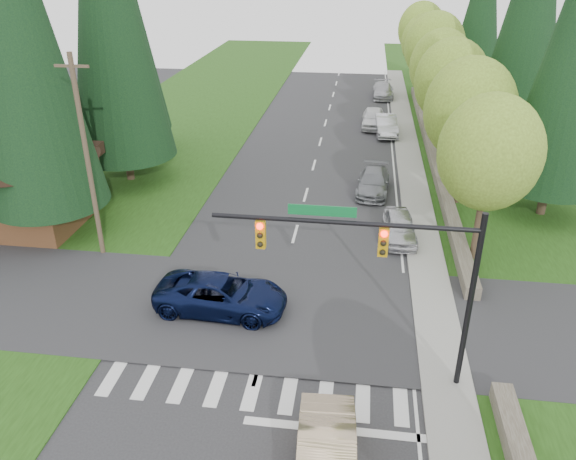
% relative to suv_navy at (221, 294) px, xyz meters
% --- Properties ---
extents(grass_east, '(14.00, 110.00, 0.06)m').
position_rel_suv_navy_xyz_m(grass_east, '(15.24, 12.08, -0.75)').
color(grass_east, '#1F4111').
rests_on(grass_east, ground).
extents(grass_west, '(14.00, 110.00, 0.06)m').
position_rel_suv_navy_xyz_m(grass_west, '(-10.76, 12.08, -0.75)').
color(grass_west, '#1F4111').
rests_on(grass_west, ground).
extents(cross_street, '(120.00, 8.00, 0.10)m').
position_rel_suv_navy_xyz_m(cross_street, '(2.24, 0.08, -0.78)').
color(cross_street, '#28282B').
rests_on(cross_street, ground).
extents(sidewalk_east, '(1.80, 80.00, 0.13)m').
position_rel_suv_navy_xyz_m(sidewalk_east, '(9.14, 14.08, -0.72)').
color(sidewalk_east, gray).
rests_on(sidewalk_east, ground).
extents(curb_east, '(0.20, 80.00, 0.13)m').
position_rel_suv_navy_xyz_m(curb_east, '(8.29, 14.08, -0.72)').
color(curb_east, gray).
rests_on(curb_east, ground).
extents(stone_wall_north, '(0.70, 40.00, 0.70)m').
position_rel_suv_navy_xyz_m(stone_wall_north, '(10.84, 22.08, -0.43)').
color(stone_wall_north, '#4C4438').
rests_on(stone_wall_north, ground).
extents(traffic_signal, '(8.70, 0.37, 6.80)m').
position_rel_suv_navy_xyz_m(traffic_signal, '(6.61, -3.43, 4.20)').
color(traffic_signal, black).
rests_on(traffic_signal, ground).
extents(brown_building, '(8.40, 8.40, 5.40)m').
position_rel_suv_navy_xyz_m(brown_building, '(-12.76, 7.08, 2.36)').
color(brown_building, '#4C2D19').
rests_on(brown_building, ground).
extents(utility_pole, '(1.60, 0.24, 10.00)m').
position_rel_suv_navy_xyz_m(utility_pole, '(-7.26, 4.08, 4.36)').
color(utility_pole, '#473828').
rests_on(utility_pole, ground).
extents(decid_tree_0, '(4.80, 4.80, 8.37)m').
position_rel_suv_navy_xyz_m(decid_tree_0, '(11.44, 6.08, 4.81)').
color(decid_tree_0, '#38281C').
rests_on(decid_tree_0, ground).
extents(decid_tree_1, '(5.20, 5.20, 8.80)m').
position_rel_suv_navy_xyz_m(decid_tree_1, '(11.54, 13.08, 5.01)').
color(decid_tree_1, '#38281C').
rests_on(decid_tree_1, ground).
extents(decid_tree_2, '(5.00, 5.00, 8.82)m').
position_rel_suv_navy_xyz_m(decid_tree_2, '(11.34, 20.08, 5.14)').
color(decid_tree_2, '#38281C').
rests_on(decid_tree_2, ground).
extents(decid_tree_3, '(5.00, 5.00, 8.55)m').
position_rel_suv_navy_xyz_m(decid_tree_3, '(11.44, 27.08, 4.88)').
color(decid_tree_3, '#38281C').
rests_on(decid_tree_3, ground).
extents(decid_tree_4, '(5.40, 5.40, 9.18)m').
position_rel_suv_navy_xyz_m(decid_tree_4, '(11.54, 34.08, 5.28)').
color(decid_tree_4, '#38281C').
rests_on(decid_tree_4, ground).
extents(decid_tree_5, '(4.80, 4.80, 8.30)m').
position_rel_suv_navy_xyz_m(decid_tree_5, '(11.34, 41.08, 4.75)').
color(decid_tree_5, '#38281C').
rests_on(decid_tree_5, ground).
extents(decid_tree_6, '(5.20, 5.20, 8.86)m').
position_rel_suv_navy_xyz_m(decid_tree_6, '(11.44, 48.08, 5.08)').
color(decid_tree_6, '#38281C').
rests_on(decid_tree_6, ground).
extents(conifer_w_a, '(6.12, 6.12, 19.80)m').
position_rel_suv_navy_xyz_m(conifer_w_a, '(-10.76, 6.08, 10.01)').
color(conifer_w_a, '#38281C').
rests_on(conifer_w_a, ground).
extents(conifer_w_b, '(5.44, 5.44, 17.80)m').
position_rel_suv_navy_xyz_m(conifer_w_b, '(-13.76, 10.08, 9.01)').
color(conifer_w_b, '#38281C').
rests_on(conifer_w_b, ground).
extents(conifer_w_c, '(6.46, 6.46, 20.80)m').
position_rel_suv_navy_xyz_m(conifer_w_c, '(-9.76, 14.08, 10.51)').
color(conifer_w_c, '#38281C').
rests_on(conifer_w_c, ground).
extents(conifer_w_e, '(5.78, 5.78, 18.80)m').
position_rel_suv_navy_xyz_m(conifer_w_e, '(-11.76, 20.08, 9.51)').
color(conifer_w_e, '#38281C').
rests_on(conifer_w_e, ground).
extents(conifer_e_c, '(5.10, 5.10, 16.80)m').
position_rel_suv_navy_xyz_m(conifer_e_c, '(16.24, 40.08, 8.51)').
color(conifer_e_c, '#38281C').
rests_on(conifer_e_c, ground).
extents(suv_navy, '(5.77, 2.89, 1.57)m').
position_rel_suv_navy_xyz_m(suv_navy, '(0.00, 0.00, 0.00)').
color(suv_navy, '#0A1234').
rests_on(suv_navy, ground).
extents(parked_car_a, '(1.90, 4.23, 1.41)m').
position_rel_suv_navy_xyz_m(parked_car_a, '(7.84, 7.77, -0.08)').
color(parked_car_a, '#BCBCC1').
rests_on(parked_car_a, ground).
extents(parked_car_b, '(2.28, 4.88, 1.38)m').
position_rel_suv_navy_xyz_m(parked_car_b, '(6.44, 14.08, -0.09)').
color(parked_car_b, slate).
rests_on(parked_car_b, ground).
extents(parked_car_c, '(2.05, 4.88, 1.57)m').
position_rel_suv_navy_xyz_m(parked_car_c, '(7.47, 26.79, 0.00)').
color(parked_car_c, '#BABAC0').
rests_on(parked_car_c, ground).
extents(parked_car_d, '(2.03, 4.79, 1.62)m').
position_rel_suv_navy_xyz_m(parked_car_d, '(6.44, 28.87, 0.02)').
color(parked_car_d, silver).
rests_on(parked_car_d, ground).
extents(parked_car_e, '(2.17, 5.11, 1.47)m').
position_rel_suv_navy_xyz_m(parked_car_e, '(7.44, 39.91, -0.05)').
color(parked_car_e, '#AAAAAF').
rests_on(parked_car_e, ground).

